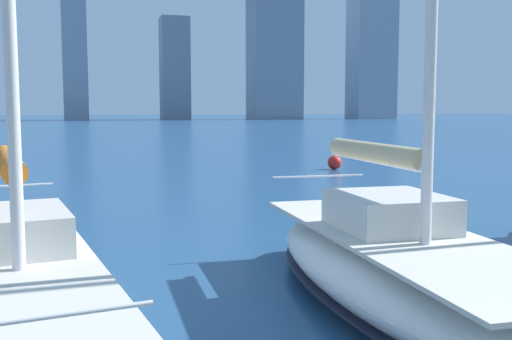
# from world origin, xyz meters

# --- Properties ---
(city_skyline) EXTENTS (173.99, 18.56, 50.37)m
(city_skyline) POSITION_xyz_m (-11.12, -161.56, 20.55)
(city_skyline) COLOR #909AA9
(city_skyline) RESTS_ON ground
(sailboat_tan) EXTENTS (3.04, 8.27, 12.53)m
(sailboat_tan) POSITION_xyz_m (-2.07, -6.93, 0.68)
(sailboat_tan) COLOR white
(sailboat_tan) RESTS_ON ground
(sailboat_orange) EXTENTS (3.52, 9.01, 12.97)m
(sailboat_orange) POSITION_xyz_m (3.41, -7.52, 0.66)
(sailboat_orange) COLOR white
(sailboat_orange) RESTS_ON ground
(channel_buoy) EXTENTS (0.70, 0.70, 1.40)m
(channel_buoy) POSITION_xyz_m (-9.92, -26.41, 0.36)
(channel_buoy) COLOR red
(channel_buoy) RESTS_ON ground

